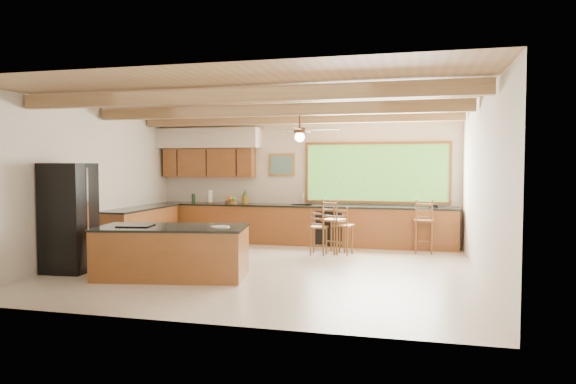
# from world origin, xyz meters

# --- Properties ---
(ground) EXTENTS (7.20, 7.20, 0.00)m
(ground) POSITION_xyz_m (0.00, 0.00, 0.00)
(ground) COLOR beige
(ground) RESTS_ON ground
(room_shell) EXTENTS (7.27, 6.54, 3.02)m
(room_shell) POSITION_xyz_m (-0.17, 0.65, 2.21)
(room_shell) COLOR beige
(room_shell) RESTS_ON ground
(counter_run) EXTENTS (7.12, 3.10, 1.28)m
(counter_run) POSITION_xyz_m (-0.82, 2.52, 0.47)
(counter_run) COLOR brown
(counter_run) RESTS_ON ground
(island) EXTENTS (2.57, 1.54, 0.86)m
(island) POSITION_xyz_m (-1.30, -1.05, 0.42)
(island) COLOR brown
(island) RESTS_ON ground
(refrigerator) EXTENTS (0.78, 0.76, 1.88)m
(refrigerator) POSITION_xyz_m (-3.22, -1.08, 0.94)
(refrigerator) COLOR black
(refrigerator) RESTS_ON ground
(bar_stool_a) EXTENTS (0.54, 0.54, 1.15)m
(bar_stool_a) POSITION_xyz_m (0.93, 1.82, 0.68)
(bar_stool_a) COLOR brown
(bar_stool_a) RESTS_ON ground
(bar_stool_b) EXTENTS (0.36, 0.36, 0.95)m
(bar_stool_b) POSITION_xyz_m (0.65, 1.55, 0.56)
(bar_stool_b) COLOR brown
(bar_stool_b) RESTS_ON ground
(bar_stool_c) EXTENTS (0.43, 0.43, 0.99)m
(bar_stool_c) POSITION_xyz_m (1.14, 1.72, 0.59)
(bar_stool_c) COLOR brown
(bar_stool_c) RESTS_ON ground
(bar_stool_d) EXTENTS (0.41, 0.41, 1.13)m
(bar_stool_d) POSITION_xyz_m (2.76, 2.31, 0.67)
(bar_stool_d) COLOR brown
(bar_stool_d) RESTS_ON ground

